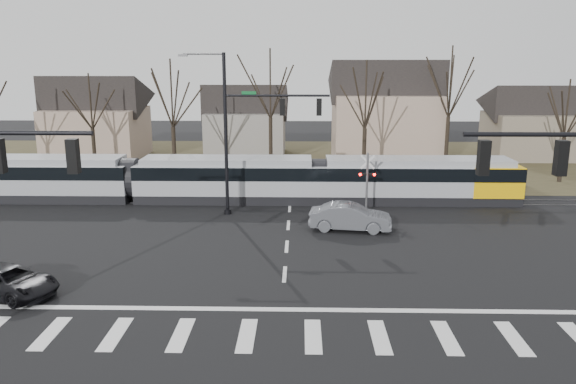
{
  "coord_description": "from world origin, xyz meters",
  "views": [
    {
      "loc": [
        0.71,
        -22.56,
        9.72
      ],
      "look_at": [
        0.0,
        9.0,
        2.3
      ],
      "focal_mm": 35.0,
      "sensor_mm": 36.0,
      "label": 1
    }
  ],
  "objects_px": {
    "sedan": "(350,217)",
    "rail_crossing_signal": "(367,185)",
    "suv": "(10,281)",
    "tram": "(225,177)"
  },
  "relations": [
    {
      "from": "tram",
      "to": "sedan",
      "type": "distance_m",
      "value": 10.78
    },
    {
      "from": "tram",
      "to": "suv",
      "type": "xyz_separation_m",
      "value": [
        -6.98,
        -16.58,
        -1.08
      ]
    },
    {
      "from": "tram",
      "to": "rail_crossing_signal",
      "type": "bearing_deg",
      "value": -18.48
    },
    {
      "from": "sedan",
      "to": "rail_crossing_signal",
      "type": "distance_m",
      "value": 4.07
    },
    {
      "from": "sedan",
      "to": "rail_crossing_signal",
      "type": "relative_size",
      "value": 1.24
    },
    {
      "from": "tram",
      "to": "suv",
      "type": "distance_m",
      "value": 18.02
    },
    {
      "from": "suv",
      "to": "rail_crossing_signal",
      "type": "xyz_separation_m",
      "value": [
        16.58,
        13.37,
        1.27
      ]
    },
    {
      "from": "sedan",
      "to": "suv",
      "type": "height_order",
      "value": "sedan"
    },
    {
      "from": "sedan",
      "to": "suv",
      "type": "bearing_deg",
      "value": 130.12
    },
    {
      "from": "suv",
      "to": "rail_crossing_signal",
      "type": "relative_size",
      "value": 1.22
    }
  ]
}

